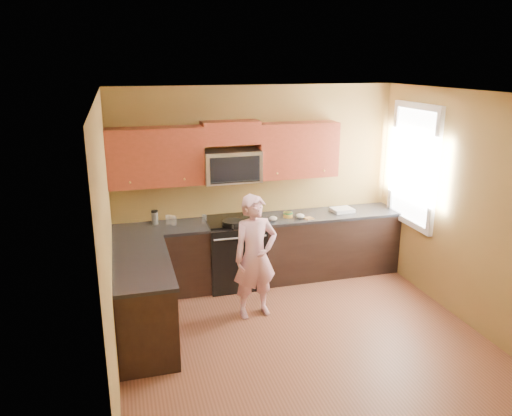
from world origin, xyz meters
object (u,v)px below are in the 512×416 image
object	(u,v)px
microwave	(232,181)
stove	(235,252)
frying_pan	(233,225)
travel_mug	(155,224)
woman	(255,257)
butter_tub	(288,217)

from	to	relation	value
microwave	stove	bearing A→B (deg)	-90.00
frying_pan	travel_mug	size ratio (longest dim) A/B	2.45
microwave	woman	xyz separation A→B (m)	(0.04, -1.04, -0.69)
travel_mug	butter_tub	bearing A→B (deg)	-5.75
microwave	woman	world-z (taller)	microwave
frying_pan	microwave	bearing A→B (deg)	90.64
microwave	frying_pan	size ratio (longest dim) A/B	1.62
woman	frying_pan	world-z (taller)	woman
stove	woman	world-z (taller)	woman
stove	woman	bearing A→B (deg)	-87.56
stove	frying_pan	bearing A→B (deg)	-108.45
frying_pan	butter_tub	size ratio (longest dim) A/B	3.63
travel_mug	microwave	bearing A→B (deg)	-2.02
travel_mug	frying_pan	bearing A→B (deg)	-21.76
stove	butter_tub	size ratio (longest dim) A/B	7.34
microwave	travel_mug	world-z (taller)	microwave
woman	travel_mug	bearing A→B (deg)	127.40
stove	travel_mug	xyz separation A→B (m)	(-1.04, 0.16, 0.44)
microwave	butter_tub	world-z (taller)	microwave
woman	frying_pan	distance (m)	0.72
woman	travel_mug	size ratio (longest dim) A/B	7.92
microwave	butter_tub	bearing A→B (deg)	-10.78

